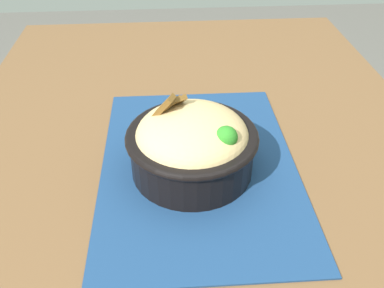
# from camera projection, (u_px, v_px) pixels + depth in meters

# --- Properties ---
(table) EXTENTS (1.26, 0.86, 0.77)m
(table) POSITION_uv_depth(u_px,v_px,m) (197.00, 189.00, 0.72)
(table) COLOR brown
(table) RESTS_ON ground_plane
(placemat) EXTENTS (0.45, 0.32, 0.00)m
(placemat) POSITION_uv_depth(u_px,v_px,m) (198.00, 165.00, 0.67)
(placemat) COLOR navy
(placemat) RESTS_ON table
(bowl) EXTENTS (0.24, 0.24, 0.13)m
(bowl) POSITION_uv_depth(u_px,v_px,m) (192.00, 143.00, 0.63)
(bowl) COLOR black
(bowl) RESTS_ON placemat
(fork) EXTENTS (0.03, 0.13, 0.00)m
(fork) POSITION_uv_depth(u_px,v_px,m) (207.00, 134.00, 0.73)
(fork) COLOR silver
(fork) RESTS_ON placemat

